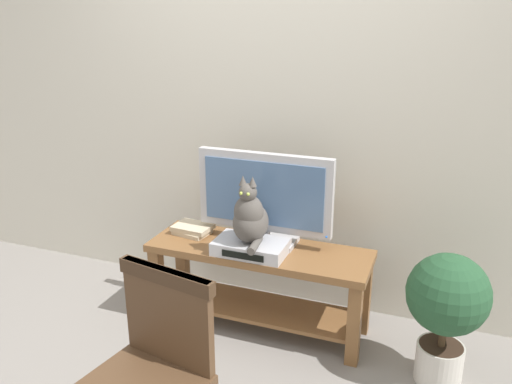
% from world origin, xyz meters
% --- Properties ---
extents(ground_plane, '(12.00, 12.00, 0.00)m').
position_xyz_m(ground_plane, '(0.00, 0.00, 0.00)').
color(ground_plane, gray).
extents(back_wall, '(7.00, 0.12, 2.80)m').
position_xyz_m(back_wall, '(0.00, 0.92, 1.40)').
color(back_wall, beige).
rests_on(back_wall, ground).
extents(tv_stand, '(1.32, 0.43, 0.53)m').
position_xyz_m(tv_stand, '(0.03, 0.45, 0.36)').
color(tv_stand, brown).
rests_on(tv_stand, ground).
extents(tv, '(0.82, 0.20, 0.55)m').
position_xyz_m(tv, '(0.03, 0.54, 0.82)').
color(tv, '#B7B7BC').
rests_on(tv, tv_stand).
extents(media_box, '(0.41, 0.25, 0.08)m').
position_xyz_m(media_box, '(0.01, 0.37, 0.57)').
color(media_box, '#BCBCC1').
rests_on(media_box, tv_stand).
extents(cat, '(0.20, 0.30, 0.40)m').
position_xyz_m(cat, '(0.01, 0.35, 0.75)').
color(cat, '#514C47').
rests_on(cat, media_box).
extents(wooden_chair, '(0.52, 0.52, 0.91)m').
position_xyz_m(wooden_chair, '(0.02, -0.74, 0.54)').
color(wooden_chair, '#513823').
rests_on(wooden_chair, ground).
extents(book_stack, '(0.24, 0.20, 0.05)m').
position_xyz_m(book_stack, '(-0.43, 0.50, 0.56)').
color(book_stack, beige).
rests_on(book_stack, tv_stand).
extents(potted_plant, '(0.41, 0.41, 0.72)m').
position_xyz_m(potted_plant, '(1.09, 0.31, 0.45)').
color(potted_plant, beige).
rests_on(potted_plant, ground).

